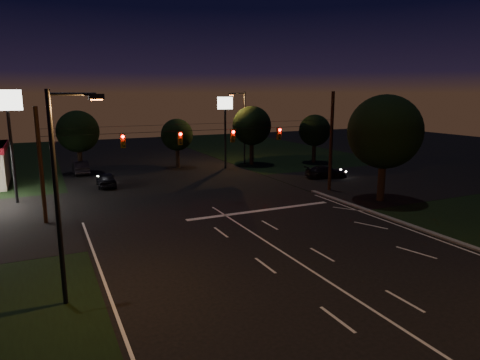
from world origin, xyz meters
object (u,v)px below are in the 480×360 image
car_oncoming_b (81,167)px  car_cross (326,172)px  tree_right_near (383,133)px  car_oncoming_a (106,180)px  utility_pole_right (329,190)px

car_oncoming_b → car_cross: bearing=149.1°
tree_right_near → car_oncoming_a: size_ratio=2.12×
tree_right_near → car_oncoming_b: bearing=132.7°
car_oncoming_a → car_oncoming_b: bearing=-76.5°
car_oncoming_b → car_cross: size_ratio=0.99×
utility_pole_right → car_oncoming_a: bearing=150.7°
tree_right_near → car_oncoming_a: (-19.99, 15.18, -4.97)m
car_oncoming_a → car_cross: car_oncoming_a is taller
car_cross → car_oncoming_b: bearing=71.3°
car_oncoming_a → car_oncoming_b: size_ratio=0.93×
tree_right_near → car_cross: tree_right_near is taller
utility_pole_right → car_oncoming_b: bearing=137.2°
car_oncoming_b → car_cross: (23.31, -13.63, -0.08)m
tree_right_near → car_oncoming_b: tree_right_near is taller
utility_pole_right → car_oncoming_b: utility_pole_right is taller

